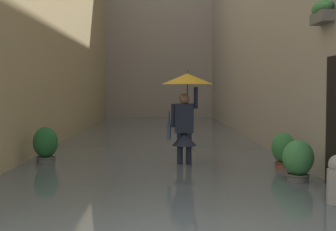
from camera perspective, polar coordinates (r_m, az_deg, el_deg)
name	(u,v)px	position (r m, az deg, el deg)	size (l,w,h in m)	color
ground_plane	(159,143)	(15.33, -1.09, -3.20)	(60.00, 60.00, 0.00)	slate
flood_water	(159,141)	(15.32, -1.09, -2.93)	(6.40, 28.04, 0.15)	#515B60
building_facade_right	(36,3)	(15.89, -14.89, 12.28)	(2.04, 26.04, 8.49)	tan
building_facade_far	(159,1)	(27.55, -1.02, 12.91)	(9.20, 1.80, 12.73)	#A89989
person_wading	(186,100)	(10.11, 2.06, 1.79)	(1.06, 1.06, 2.07)	black
potted_plant_near_right	(46,147)	(10.63, -13.82, -3.48)	(0.51, 0.51, 0.90)	#66605B
potted_plant_near_left	(298,162)	(8.63, 14.65, -5.15)	(0.52, 0.52, 0.83)	#66605B
potted_plant_mid_left	(284,152)	(9.90, 13.07, -4.05)	(0.46, 0.46, 0.84)	brown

